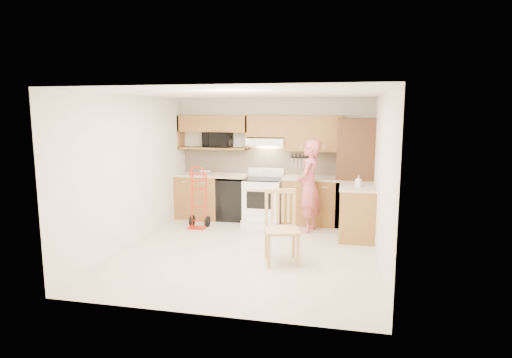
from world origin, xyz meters
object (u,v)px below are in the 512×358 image
(person, at_px, (309,186))
(dining_chair, at_px, (282,228))
(microwave, at_px, (218,140))
(hand_truck, at_px, (198,200))
(range, at_px, (263,197))

(person, distance_m, dining_chair, 1.83)
(microwave, height_order, hand_truck, microwave)
(hand_truck, relative_size, dining_chair, 1.00)
(range, height_order, dining_chair, dining_chair)
(microwave, xyz_separation_m, hand_truck, (-0.13, -0.93, -1.11))
(person, relative_size, hand_truck, 1.59)
(range, bearing_deg, hand_truck, -155.13)
(microwave, relative_size, dining_chair, 0.54)
(range, distance_m, dining_chair, 2.25)
(range, bearing_deg, person, -20.16)
(microwave, bearing_deg, range, -18.49)
(person, height_order, dining_chair, person)
(hand_truck, bearing_deg, person, 6.03)
(microwave, height_order, dining_chair, microwave)
(dining_chair, bearing_deg, hand_truck, 123.94)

